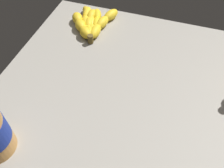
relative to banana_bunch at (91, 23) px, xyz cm
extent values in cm
cube|color=gray|center=(-22.26, 25.42, -4.02)|extent=(80.98, 76.99, 4.67)
ellipsoid|color=yellow|center=(-3.14, 4.20, 0.09)|extent=(3.72, 7.26, 3.55)
ellipsoid|color=yellow|center=(-3.75, -1.49, 0.09)|extent=(4.85, 7.72, 3.55)
ellipsoid|color=yellow|center=(-5.30, -7.00, 0.09)|extent=(5.84, 7.97, 3.55)
ellipsoid|color=yellow|center=(-2.65, 4.44, -0.13)|extent=(3.71, 6.88, 3.11)
ellipsoid|color=yellow|center=(-1.78, -0.77, -0.13)|extent=(4.59, 7.17, 3.11)
ellipsoid|color=yellow|center=(-0.16, -5.80, -0.13)|extent=(5.38, 7.31, 3.11)
ellipsoid|color=yellow|center=(-1.74, 4.24, -0.15)|extent=(5.09, 8.10, 3.06)
ellipsoid|color=yellow|center=(0.57, -1.30, -0.15)|extent=(6.31, 8.08, 3.06)
ellipsoid|color=yellow|center=(4.00, -6.22, -0.15)|extent=(7.26, 7.70, 3.06)
ellipsoid|color=yellow|center=(-1.11, 5.01, 0.02)|extent=(6.02, 7.22, 3.40)
ellipsoid|color=yellow|center=(0.81, 0.31, 0.02)|extent=(5.02, 7.06, 3.40)
ellipsoid|color=yellow|center=(1.66, -4.68, 0.02)|extent=(3.78, 6.57, 3.40)
ellipsoid|color=yellow|center=(-0.55, 4.96, -0.11)|extent=(6.68, 7.72, 3.15)
ellipsoid|color=yellow|center=(2.21, -0.08, -0.11)|extent=(5.71, 7.87, 3.15)
ellipsoid|color=yellow|center=(3.90, -5.56, -0.11)|extent=(4.51, 7.69, 3.15)
ellipsoid|color=yellow|center=(-0.17, 6.04, 0.21)|extent=(6.85, 6.68, 3.78)
ellipsoid|color=yellow|center=(3.10, 2.76, 0.21)|extent=(6.67, 6.85, 3.78)
ellipsoid|color=yellow|center=(5.95, -0.90, 0.21)|extent=(6.40, 6.92, 3.78)
cylinder|color=brown|center=(-3.03, 8.57, 0.12)|extent=(2.00, 2.00, 3.00)
camera|label=1|loc=(-30.67, 68.49, 54.83)|focal=39.07mm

